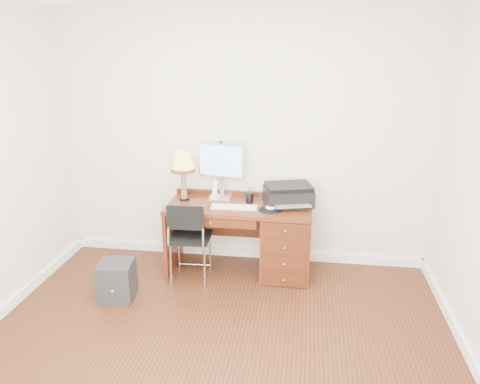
% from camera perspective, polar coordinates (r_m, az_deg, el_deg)
% --- Properties ---
extents(ground, '(4.00, 4.00, 0.00)m').
position_cam_1_polar(ground, '(4.00, -3.17, -18.58)').
color(ground, '#35180C').
rests_on(ground, ground).
extents(room_shell, '(4.00, 4.00, 4.00)m').
position_cam_1_polar(room_shell, '(4.48, -1.56, -13.33)').
color(room_shell, silver).
rests_on(room_shell, ground).
extents(desk, '(1.50, 0.67, 0.75)m').
position_cam_1_polar(desk, '(4.96, 3.61, -5.41)').
color(desk, '#5C2713').
rests_on(desk, ground).
extents(monitor, '(0.52, 0.21, 0.60)m').
position_cam_1_polar(monitor, '(5.02, -2.39, 3.49)').
color(monitor, silver).
rests_on(monitor, desk).
extents(keyboard, '(0.47, 0.15, 0.02)m').
position_cam_1_polar(keyboard, '(4.78, -0.71, -1.83)').
color(keyboard, white).
rests_on(keyboard, desk).
extents(mouse_pad, '(0.23, 0.23, 0.05)m').
position_cam_1_polar(mouse_pad, '(4.72, 3.71, -2.09)').
color(mouse_pad, black).
rests_on(mouse_pad, desk).
extents(printer, '(0.56, 0.49, 0.21)m').
position_cam_1_polar(printer, '(4.89, 5.90, -0.31)').
color(printer, black).
rests_on(printer, desk).
extents(leg_lamp, '(0.26, 0.26, 0.53)m').
position_cam_1_polar(leg_lamp, '(4.96, -6.97, 3.31)').
color(leg_lamp, black).
rests_on(leg_lamp, desk).
extents(phone, '(0.11, 0.11, 0.20)m').
position_cam_1_polar(phone, '(5.05, -3.04, -0.16)').
color(phone, white).
rests_on(phone, desk).
extents(pen_cup, '(0.08, 0.08, 0.10)m').
position_cam_1_polar(pen_cup, '(4.93, 1.17, -0.73)').
color(pen_cup, black).
rests_on(pen_cup, desk).
extents(chair, '(0.42, 0.43, 0.86)m').
position_cam_1_polar(chair, '(4.76, -6.30, -5.07)').
color(chair, black).
rests_on(chair, ground).
extents(equipment_box, '(0.35, 0.35, 0.37)m').
position_cam_1_polar(equipment_box, '(4.72, -14.78, -10.37)').
color(equipment_box, black).
rests_on(equipment_box, ground).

